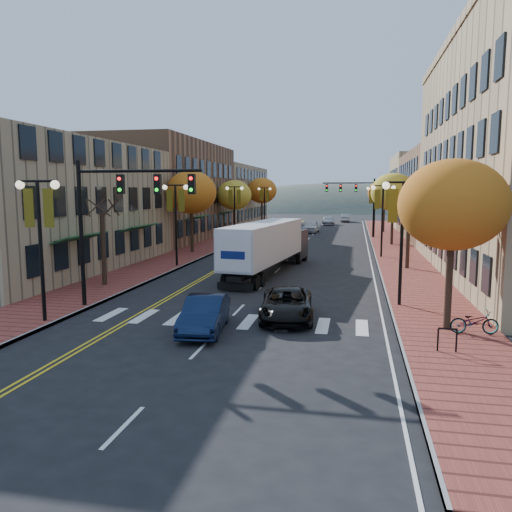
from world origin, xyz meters
The scene contains 32 objects.
ground centered at (0.00, 0.00, 0.00)m, with size 200.00×200.00×0.00m, color black.
sidewalk_left centered at (-9.00, 32.50, 0.07)m, with size 4.00×85.00×0.15m, color brown.
sidewalk_right centered at (9.00, 32.50, 0.07)m, with size 4.00×85.00×0.15m, color brown.
building_left_near centered at (-17.00, 13.00, 4.50)m, with size 12.00×22.00×9.00m, color #9E8966.
building_left_mid centered at (-17.00, 36.00, 5.50)m, with size 12.00×24.00×11.00m, color brown.
building_left_far centered at (-17.00, 61.00, 4.75)m, with size 12.00×26.00×9.50m, color #9E8966.
building_right_mid centered at (18.50, 42.00, 5.00)m, with size 15.00×24.00×10.00m, color brown.
building_right_far centered at (18.50, 64.00, 5.50)m, with size 15.00×20.00×11.00m, color #9E8966.
tree_left_a centered at (-9.00, 8.00, 2.25)m, with size 0.28×0.28×4.20m.
tree_left_b centered at (-9.00, 24.00, 5.45)m, with size 4.48×4.48×7.21m.
tree_left_c centered at (-9.00, 40.00, 5.05)m, with size 4.16×4.16×6.69m.
tree_left_d centered at (-9.00, 58.00, 5.60)m, with size 4.61×4.61×7.42m.
tree_right_a centered at (9.00, 2.00, 5.05)m, with size 4.16×4.16×6.69m.
tree_right_b centered at (9.00, 18.00, 2.25)m, with size 0.28×0.28×4.20m.
tree_right_c centered at (9.00, 34.00, 5.45)m, with size 4.48×4.48×7.21m.
tree_right_d centered at (9.00, 50.00, 5.29)m, with size 4.35×4.35×7.00m.
lamp_left_a centered at (-7.50, 0.00, 4.29)m, with size 1.96×0.36×6.05m.
lamp_left_b centered at (-7.50, 16.00, 4.29)m, with size 1.96×0.36×6.05m.
lamp_left_c centered at (-7.50, 34.00, 4.29)m, with size 1.96×0.36×6.05m.
lamp_left_d centered at (-7.50, 52.00, 4.29)m, with size 1.96×0.36×6.05m.
lamp_right_a centered at (7.50, 6.00, 4.29)m, with size 1.96×0.36×6.05m.
lamp_right_b centered at (7.50, 24.00, 4.29)m, with size 1.96×0.36×6.05m.
lamp_right_c centered at (7.50, 42.00, 4.29)m, with size 1.96×0.36×6.05m.
traffic_mast_near centered at (-5.48, 3.00, 4.92)m, with size 6.10×0.35×7.00m.
traffic_mast_far centered at (5.48, 42.00, 4.92)m, with size 6.10×0.34×7.00m.
semi_truck centered at (-0.36, 14.61, 2.06)m, with size 3.94×14.26×3.52m.
navy_sedan centered at (-0.50, 0.25, 0.71)m, with size 1.50×4.29×1.41m, color #0C1833.
black_suv centered at (2.46, 2.78, 0.67)m, with size 2.23×4.84×1.34m, color black.
car_far_white centered at (-0.50, 48.40, 0.82)m, with size 1.94×4.81×1.64m, color silver.
car_far_silver centered at (0.94, 64.34, 0.68)m, with size 1.91×4.69×1.36m, color #A2A2AA.
car_far_oncoming centered at (3.55, 72.58, 0.71)m, with size 1.51×4.33×1.43m, color #A6A6AE.
bicycle centered at (9.90, 1.45, 0.62)m, with size 0.63×1.80×0.95m, color gray.
Camera 1 is at (5.32, -18.45, 5.62)m, focal length 35.00 mm.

